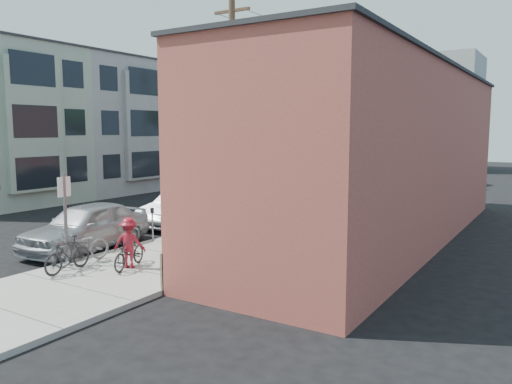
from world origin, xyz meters
The scene contains 27 objects.
ground centered at (0.00, 0.00, 0.00)m, with size 120.00×120.00×0.00m, color black.
sidewalk centered at (4.25, 11.00, 0.07)m, with size 4.50×58.00×0.15m, color #A4A498.
cafe_building centered at (8.99, 4.99, 3.30)m, with size 6.60×20.20×6.61m.
apartment_row centered at (-11.85, 14.00, 4.50)m, with size 6.30×32.00×9.00m.
end_cap_building centered at (-2.00, 42.00, 6.00)m, with size 18.00×8.00×12.00m, color gray.
sign_post centered at (2.35, -4.72, 1.83)m, with size 0.07×0.45×2.80m.
parking_meter_near centered at (2.25, -0.91, 0.98)m, with size 0.14×0.14×1.24m.
parking_meter_far centered at (2.25, 7.62, 0.98)m, with size 0.14×0.14×1.24m.
utility_pole_near centered at (2.39, 4.04, 5.41)m, with size 3.57×0.28×10.00m.
utility_pole_far centered at (2.45, 21.48, 5.34)m, with size 1.80×0.28×10.00m.
tree_bare centered at (2.80, 5.89, 2.86)m, with size 0.24×0.24×5.42m.
tree_leafy_mid centered at (2.80, 14.37, 5.55)m, with size 3.39×3.39×7.12m.
tree_leafy_far centered at (2.80, 24.99, 6.30)m, with size 4.33×4.33×8.32m.
patio_chair_a centered at (6.02, -2.77, 0.59)m, with size 0.50×0.50×0.88m, color #14482B, non-canonical shape.
patio_chair_b centered at (6.17, -2.36, 0.59)m, with size 0.50×0.50×0.88m, color #14482B, non-canonical shape.
patron_grey centered at (5.86, -1.01, 0.98)m, with size 0.60×0.40×1.65m, color slate.
patron_green centered at (5.39, 0.60, 0.96)m, with size 0.79×0.61×1.62m, color #2E7431.
cyclist centered at (4.22, -3.95, 0.91)m, with size 0.98×0.57×1.52m, color maroon.
cyclist_bike centered at (4.22, -3.95, 0.59)m, with size 0.59×1.69×0.89m, color black.
parked_bike_a centered at (3.03, -5.21, 0.66)m, with size 0.48×1.71×1.03m, color black.
parked_bike_b centered at (2.62, -4.39, 0.67)m, with size 0.69×1.98×1.04m, color slate.
car_0 centered at (0.80, -2.71, 0.85)m, with size 2.02×5.01×1.71m, color #A6A8AE.
car_1 centered at (0.61, 2.69, 0.79)m, with size 1.67×4.79×1.58m, color #96999D.
car_2 centered at (0.80, 8.29, 0.79)m, with size 2.20×5.42×1.57m, color black.
car_3 centered at (0.35, 14.04, 0.69)m, with size 2.29×4.97×1.38m, color silver.
car_4 centered at (0.80, 19.33, 0.76)m, with size 1.61×4.61×1.52m, color gray.
bus centered at (-3.19, 26.99, 1.46)m, with size 2.46×10.51×2.93m, color silver.
Camera 1 is at (15.15, -14.26, 4.23)m, focal length 35.00 mm.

